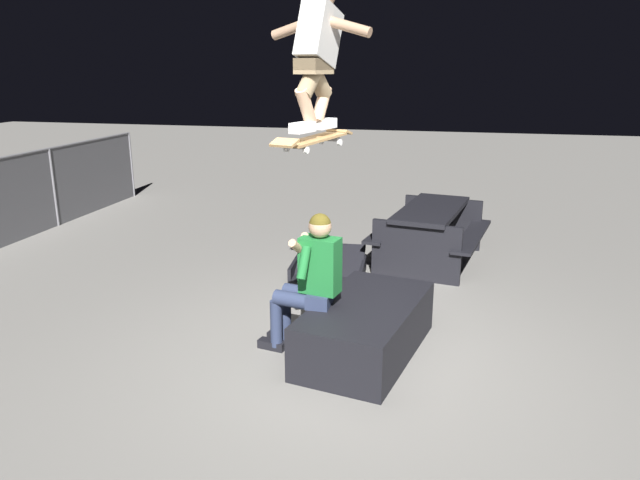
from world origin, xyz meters
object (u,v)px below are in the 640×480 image
at_px(kicker_ramp, 329,271).
at_px(picnic_table_back, 431,226).
at_px(skateboard, 314,140).
at_px(skater_airborne, 317,51).
at_px(person_sitting_on_ledge, 309,277).
at_px(ledge_box_main, 366,328).

bearing_deg(kicker_ramp, picnic_table_back, -53.24).
bearing_deg(skateboard, skater_airborne, -15.81).
distance_m(skateboard, picnic_table_back, 3.45).
bearing_deg(skater_airborne, picnic_table_back, -15.62).
bearing_deg(person_sitting_on_ledge, kicker_ramp, 7.57).
relative_size(person_sitting_on_ledge, skater_airborne, 1.18).
bearing_deg(kicker_ramp, person_sitting_on_ledge, -172.43).
height_order(ledge_box_main, person_sitting_on_ledge, person_sitting_on_ledge).
height_order(ledge_box_main, skateboard, skateboard).
distance_m(skateboard, skater_airborne, 0.69).
bearing_deg(skateboard, person_sitting_on_ledge, 36.86).
height_order(ledge_box_main, skater_airborne, skater_airborne).
height_order(person_sitting_on_ledge, skateboard, skateboard).
xyz_separation_m(skater_airborne, kicker_ramp, (2.08, 0.36, -2.57)).
bearing_deg(person_sitting_on_ledge, skater_airborne, -115.48).
relative_size(person_sitting_on_ledge, picnic_table_back, 0.69).
xyz_separation_m(person_sitting_on_ledge, skateboard, (-0.10, -0.07, 1.22)).
bearing_deg(ledge_box_main, skater_airborne, 108.89).
bearing_deg(ledge_box_main, kicker_ramp, 21.85).
bearing_deg(skater_airborne, skateboard, 164.19).
xyz_separation_m(ledge_box_main, kicker_ramp, (1.93, 0.78, -0.18)).
height_order(ledge_box_main, kicker_ramp, ledge_box_main).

